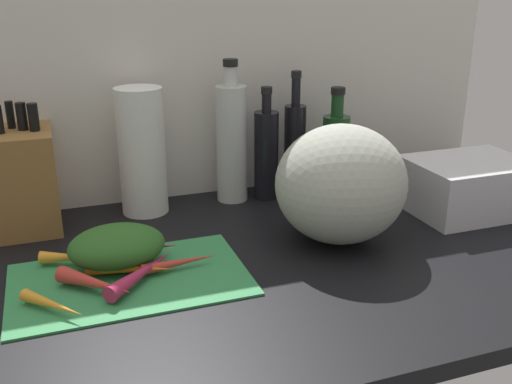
{
  "coord_description": "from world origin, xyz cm",
  "views": [
    {
      "loc": [
        -23.75,
        -93.81,
        48.76
      ],
      "look_at": [
        10.72,
        1.97,
        11.94
      ],
      "focal_mm": 40.99,
      "sensor_mm": 36.0,
      "label": 1
    }
  ],
  "objects_px": {
    "carrot_1": "(95,283)",
    "carrot_4": "(131,269)",
    "carrot_0": "(70,257)",
    "dish_rack": "(468,186)",
    "carrot_5": "(136,248)",
    "bottle_2": "(295,146)",
    "bottle_3": "(335,151)",
    "carrot_7": "(53,305)",
    "winter_squash": "(341,184)",
    "carrot_2": "(143,272)",
    "paper_towel_roll": "(142,152)",
    "carrot_6": "(135,247)",
    "carrot_3": "(180,262)",
    "knife_block": "(25,179)",
    "bottle_0": "(232,142)",
    "cutting_board": "(130,279)",
    "bottle_1": "(266,153)"
  },
  "relations": [
    {
      "from": "carrot_1",
      "to": "carrot_4",
      "type": "distance_m",
      "value": 0.07
    },
    {
      "from": "carrot_0",
      "to": "carrot_1",
      "type": "distance_m",
      "value": 0.12
    },
    {
      "from": "carrot_0",
      "to": "dish_rack",
      "type": "relative_size",
      "value": 0.42
    },
    {
      "from": "carrot_5",
      "to": "bottle_2",
      "type": "xyz_separation_m",
      "value": [
        0.42,
        0.24,
        0.09
      ]
    },
    {
      "from": "bottle_3",
      "to": "carrot_7",
      "type": "bearing_deg",
      "value": -151.69
    },
    {
      "from": "winter_squash",
      "to": "carrot_2",
      "type": "bearing_deg",
      "value": -172.48
    },
    {
      "from": "carrot_1",
      "to": "dish_rack",
      "type": "height_order",
      "value": "dish_rack"
    },
    {
      "from": "bottle_2",
      "to": "carrot_5",
      "type": "bearing_deg",
      "value": -150.16
    },
    {
      "from": "paper_towel_roll",
      "to": "carrot_2",
      "type": "bearing_deg",
      "value": -100.49
    },
    {
      "from": "carrot_5",
      "to": "winter_squash",
      "type": "relative_size",
      "value": 0.43
    },
    {
      "from": "carrot_6",
      "to": "bottle_2",
      "type": "relative_size",
      "value": 0.53
    },
    {
      "from": "carrot_0",
      "to": "carrot_2",
      "type": "relative_size",
      "value": 0.62
    },
    {
      "from": "bottle_2",
      "to": "bottle_3",
      "type": "bearing_deg",
      "value": -19.59
    },
    {
      "from": "carrot_2",
      "to": "carrot_3",
      "type": "distance_m",
      "value": 0.07
    },
    {
      "from": "carrot_5",
      "to": "paper_towel_roll",
      "type": "height_order",
      "value": "paper_towel_roll"
    },
    {
      "from": "carrot_4",
      "to": "bottle_2",
      "type": "bearing_deg",
      "value": 35.39
    },
    {
      "from": "knife_block",
      "to": "bottle_0",
      "type": "xyz_separation_m",
      "value": [
        0.45,
        0.02,
        0.03
      ]
    },
    {
      "from": "cutting_board",
      "to": "carrot_7",
      "type": "xyz_separation_m",
      "value": [
        -0.13,
        -0.07,
        0.01
      ]
    },
    {
      "from": "carrot_2",
      "to": "bottle_3",
      "type": "distance_m",
      "value": 0.61
    },
    {
      "from": "knife_block",
      "to": "carrot_6",
      "type": "bearing_deg",
      "value": -50.85
    },
    {
      "from": "cutting_board",
      "to": "carrot_4",
      "type": "distance_m",
      "value": 0.02
    },
    {
      "from": "bottle_1",
      "to": "bottle_2",
      "type": "bearing_deg",
      "value": 7.69
    },
    {
      "from": "bottle_0",
      "to": "bottle_3",
      "type": "height_order",
      "value": "bottle_0"
    },
    {
      "from": "paper_towel_roll",
      "to": "bottle_0",
      "type": "distance_m",
      "value": 0.21
    },
    {
      "from": "bottle_0",
      "to": "paper_towel_roll",
      "type": "bearing_deg",
      "value": -177.52
    },
    {
      "from": "bottle_0",
      "to": "carrot_5",
      "type": "bearing_deg",
      "value": -137.03
    },
    {
      "from": "bottle_1",
      "to": "carrot_0",
      "type": "bearing_deg",
      "value": -154.32
    },
    {
      "from": "carrot_2",
      "to": "bottle_2",
      "type": "relative_size",
      "value": 0.59
    },
    {
      "from": "knife_block",
      "to": "bottle_3",
      "type": "height_order",
      "value": "knife_block"
    },
    {
      "from": "carrot_0",
      "to": "carrot_2",
      "type": "xyz_separation_m",
      "value": [
        0.11,
        -0.11,
        0.0
      ]
    },
    {
      "from": "knife_block",
      "to": "bottle_2",
      "type": "relative_size",
      "value": 0.89
    },
    {
      "from": "cutting_board",
      "to": "carrot_2",
      "type": "relative_size",
      "value": 2.32
    },
    {
      "from": "carrot_0",
      "to": "knife_block",
      "type": "height_order",
      "value": "knife_block"
    },
    {
      "from": "carrot_4",
      "to": "paper_towel_roll",
      "type": "bearing_deg",
      "value": 75.8
    },
    {
      "from": "carrot_1",
      "to": "winter_squash",
      "type": "xyz_separation_m",
      "value": [
        0.48,
        0.07,
        0.09
      ]
    },
    {
      "from": "carrot_0",
      "to": "carrot_5",
      "type": "height_order",
      "value": "carrot_5"
    },
    {
      "from": "bottle_2",
      "to": "knife_block",
      "type": "bearing_deg",
      "value": -178.99
    },
    {
      "from": "bottle_3",
      "to": "dish_rack",
      "type": "xyz_separation_m",
      "value": [
        0.23,
        -0.21,
        -0.05
      ]
    },
    {
      "from": "cutting_board",
      "to": "carrot_0",
      "type": "distance_m",
      "value": 0.13
    },
    {
      "from": "bottle_2",
      "to": "carrot_2",
      "type": "bearing_deg",
      "value": -141.55
    },
    {
      "from": "carrot_5",
      "to": "dish_rack",
      "type": "distance_m",
      "value": 0.74
    },
    {
      "from": "carrot_3",
      "to": "paper_towel_roll",
      "type": "height_order",
      "value": "paper_towel_roll"
    },
    {
      "from": "bottle_0",
      "to": "carrot_3",
      "type": "bearing_deg",
      "value": -121.83
    },
    {
      "from": "cutting_board",
      "to": "bottle_1",
      "type": "height_order",
      "value": "bottle_1"
    },
    {
      "from": "carrot_5",
      "to": "winter_squash",
      "type": "bearing_deg",
      "value": -6.24
    },
    {
      "from": "carrot_3",
      "to": "carrot_4",
      "type": "height_order",
      "value": "carrot_4"
    },
    {
      "from": "bottle_1",
      "to": "bottle_3",
      "type": "height_order",
      "value": "bottle_1"
    },
    {
      "from": "cutting_board",
      "to": "winter_squash",
      "type": "xyz_separation_m",
      "value": [
        0.42,
        0.03,
        0.11
      ]
    },
    {
      "from": "carrot_6",
      "to": "dish_rack",
      "type": "relative_size",
      "value": 0.6
    },
    {
      "from": "carrot_0",
      "to": "bottle_2",
      "type": "height_order",
      "value": "bottle_2"
    }
  ]
}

